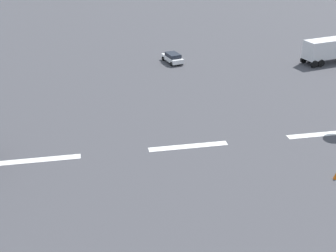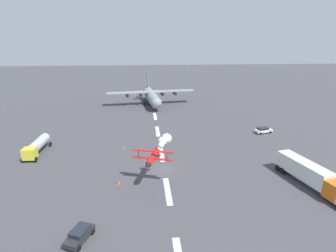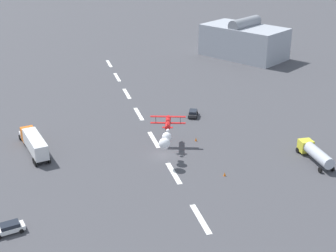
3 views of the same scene
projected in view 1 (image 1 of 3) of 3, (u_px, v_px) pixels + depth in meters
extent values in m
cube|color=white|center=(323.00, 134.00, 47.28)|extent=(8.00, 0.90, 0.01)
cube|color=white|center=(188.00, 146.00, 44.81)|extent=(8.00, 0.90, 0.01)
cube|color=white|center=(38.00, 160.00, 42.35)|extent=(8.00, 0.90, 0.01)
cube|color=silver|center=(334.00, 47.00, 69.00)|extent=(10.39, 4.63, 2.80)
cylinder|color=black|center=(310.00, 59.00, 69.63)|extent=(1.15, 0.58, 1.10)
cylinder|color=black|center=(304.00, 60.00, 69.20)|extent=(1.15, 0.58, 1.10)
cylinder|color=black|center=(321.00, 63.00, 67.56)|extent=(1.15, 0.58, 1.10)
cylinder|color=black|center=(314.00, 64.00, 67.13)|extent=(1.15, 0.58, 1.10)
cube|color=white|center=(172.00, 59.00, 69.38)|extent=(2.79, 4.70, 0.65)
cube|color=#1E232D|center=(173.00, 55.00, 68.96)|extent=(2.23, 2.95, 0.55)
cylinder|color=black|center=(163.00, 59.00, 70.45)|extent=(0.36, 0.67, 0.64)
cylinder|color=black|center=(171.00, 64.00, 67.92)|extent=(0.36, 0.67, 0.64)
cylinder|color=black|center=(174.00, 57.00, 71.12)|extent=(0.36, 0.67, 0.64)
cylinder|color=black|center=(182.00, 63.00, 68.59)|extent=(0.36, 0.67, 0.64)
cone|color=orange|center=(336.00, 175.00, 39.25)|extent=(0.44, 0.44, 0.75)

